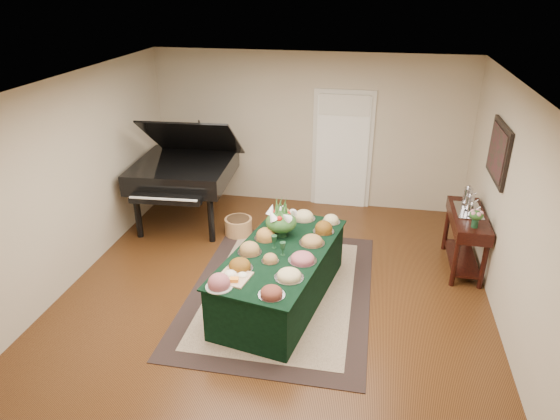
% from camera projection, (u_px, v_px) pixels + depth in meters
% --- Properties ---
extents(ground, '(6.00, 6.00, 0.00)m').
position_uv_depth(ground, '(276.00, 291.00, 6.65)').
color(ground, black).
rests_on(ground, ground).
extents(area_rug, '(2.34, 3.28, 0.01)m').
position_uv_depth(area_rug, '(281.00, 290.00, 6.65)').
color(area_rug, black).
rests_on(area_rug, ground).
extents(kitchen_doorway, '(1.05, 0.07, 2.10)m').
position_uv_depth(kitchen_doorway, '(342.00, 151.00, 8.76)').
color(kitchen_doorway, beige).
rests_on(kitchen_doorway, ground).
extents(buffet_table, '(1.48, 2.42, 0.72)m').
position_uv_depth(buffet_table, '(281.00, 276.00, 6.31)').
color(buffet_table, black).
rests_on(buffet_table, ground).
extents(food_platters, '(1.32, 2.23, 0.12)m').
position_uv_depth(food_platters, '(281.00, 245.00, 6.19)').
color(food_platters, '#B1BAB0').
rests_on(food_platters, buffet_table).
extents(cutting_board, '(0.41, 0.41, 0.10)m').
position_uv_depth(cutting_board, '(234.00, 275.00, 5.60)').
color(cutting_board, tan).
rests_on(cutting_board, buffet_table).
extents(green_goblets, '(0.21, 0.23, 0.18)m').
position_uv_depth(green_goblets, '(278.00, 245.00, 6.10)').
color(green_goblets, '#16371F').
rests_on(green_goblets, buffet_table).
extents(floral_centerpiece, '(0.42, 0.42, 0.42)m').
position_uv_depth(floral_centerpiece, '(281.00, 218.00, 6.43)').
color(floral_centerpiece, '#16371F').
rests_on(floral_centerpiece, buffet_table).
extents(grand_piano, '(1.70, 1.91, 1.85)m').
position_uv_depth(grand_piano, '(184.00, 170.00, 8.14)').
color(grand_piano, black).
rests_on(grand_piano, ground).
extents(wicker_basket, '(0.44, 0.44, 0.28)m').
position_uv_depth(wicker_basket, '(238.00, 226.00, 8.06)').
color(wicker_basket, '#A67243').
rests_on(wicker_basket, ground).
extents(mahogany_sideboard, '(0.45, 1.21, 0.85)m').
position_uv_depth(mahogany_sideboard, '(467.00, 226.00, 6.92)').
color(mahogany_sideboard, black).
rests_on(mahogany_sideboard, ground).
extents(tea_service, '(0.34, 0.58, 0.30)m').
position_uv_depth(tea_service, '(469.00, 202.00, 6.90)').
color(tea_service, silver).
rests_on(tea_service, mahogany_sideboard).
extents(pink_bouquet, '(0.19, 0.19, 0.25)m').
position_uv_depth(pink_bouquet, '(476.00, 216.00, 6.40)').
color(pink_bouquet, '#16371F').
rests_on(pink_bouquet, mahogany_sideboard).
extents(wall_painting, '(0.05, 0.95, 0.75)m').
position_uv_depth(wall_painting, '(499.00, 152.00, 6.42)').
color(wall_painting, black).
rests_on(wall_painting, ground).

